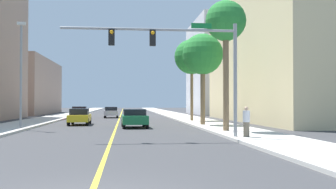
% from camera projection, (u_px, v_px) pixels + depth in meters
% --- Properties ---
extents(ground, '(192.00, 192.00, 0.00)m').
position_uv_depth(ground, '(120.00, 118.00, 49.76)').
color(ground, '#38383A').
extents(sidewalk_left, '(3.85, 168.00, 0.15)m').
position_uv_depth(sidewalk_left, '(53.00, 118.00, 48.89)').
color(sidewalk_left, beige).
rests_on(sidewalk_left, ground).
extents(sidewalk_right, '(3.85, 168.00, 0.15)m').
position_uv_depth(sidewalk_right, '(183.00, 117.00, 50.63)').
color(sidewalk_right, beige).
rests_on(sidewalk_right, ground).
extents(lane_marking_center, '(0.16, 144.00, 0.01)m').
position_uv_depth(lane_marking_center, '(120.00, 118.00, 49.76)').
color(lane_marking_center, yellow).
rests_on(lane_marking_center, ground).
extents(building_left_far, '(13.78, 24.31, 9.35)m').
position_uv_depth(building_left_far, '(9.00, 87.00, 67.97)').
color(building_left_far, gray).
rests_on(building_left_far, ground).
extents(building_right_near, '(13.72, 27.24, 13.97)m').
position_uv_depth(building_right_near, '(301.00, 55.00, 41.59)').
color(building_right_near, beige).
rests_on(building_right_near, ground).
extents(building_right_far, '(12.00, 17.52, 15.69)m').
position_uv_depth(building_right_far, '(229.00, 68.00, 67.29)').
color(building_right_far, silver).
rests_on(building_right_far, ground).
extents(traffic_signal_mast, '(9.31, 0.36, 6.06)m').
position_uv_depth(traffic_signal_mast, '(183.00, 53.00, 20.97)').
color(traffic_signal_mast, gray).
rests_on(traffic_signal_mast, sidewalk_right).
extents(street_lamp, '(0.56, 0.28, 7.57)m').
position_uv_depth(street_lamp, '(21.00, 69.00, 28.25)').
color(street_lamp, gray).
rests_on(street_lamp, sidewalk_left).
extents(palm_near, '(2.64, 2.64, 8.45)m').
position_uv_depth(palm_near, '(226.00, 24.00, 25.68)').
color(palm_near, brown).
rests_on(palm_near, sidewalk_right).
extents(palm_mid, '(3.39, 3.39, 7.53)m').
position_uv_depth(palm_mid, '(203.00, 55.00, 32.83)').
color(palm_mid, brown).
rests_on(palm_mid, sidewalk_right).
extents(palm_far, '(3.53, 3.53, 8.21)m').
position_uv_depth(palm_far, '(192.00, 57.00, 40.04)').
color(palm_far, brown).
rests_on(palm_far, sidewalk_right).
extents(car_silver, '(1.83, 3.90, 1.40)m').
position_uv_depth(car_silver, '(111.00, 112.00, 50.82)').
color(car_silver, '#BCBCC1').
rests_on(car_silver, ground).
extents(car_yellow, '(1.84, 4.22, 1.42)m').
position_uv_depth(car_yellow, '(80.00, 117.00, 34.66)').
color(car_yellow, gold).
rests_on(car_yellow, ground).
extents(car_green, '(2.06, 4.03, 1.45)m').
position_uv_depth(car_green, '(134.00, 118.00, 30.85)').
color(car_green, '#196638').
rests_on(car_green, ground).
extents(car_red, '(1.91, 4.35, 1.50)m').
position_uv_depth(car_red, '(79.00, 113.00, 45.62)').
color(car_red, red).
rests_on(car_red, ground).
extents(pedestrian, '(0.38, 0.38, 1.60)m').
position_uv_depth(pedestrian, '(246.00, 122.00, 21.04)').
color(pedestrian, '#726651').
rests_on(pedestrian, sidewalk_right).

